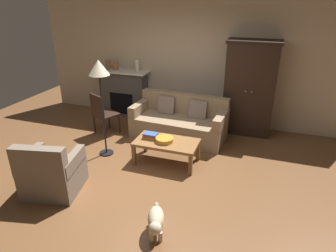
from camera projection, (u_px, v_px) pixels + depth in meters
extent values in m
plane|color=brown|center=(147.00, 172.00, 5.07)|extent=(9.60, 9.60, 0.00)
cube|color=beige|center=(189.00, 61.00, 6.72)|extent=(7.20, 0.10, 2.80)
cube|color=#4C4947|center=(124.00, 94.00, 7.31)|extent=(1.10, 0.36, 1.08)
cube|color=black|center=(121.00, 104.00, 7.23)|extent=(0.60, 0.01, 0.52)
cube|color=white|center=(123.00, 71.00, 7.07)|extent=(1.26, 0.48, 0.04)
cube|color=black|center=(250.00, 90.00, 6.20)|extent=(1.00, 0.52, 1.89)
cube|color=black|center=(255.00, 41.00, 5.81)|extent=(1.06, 0.55, 0.06)
sphere|color=#ADAFB5|center=(245.00, 91.00, 5.96)|extent=(0.04, 0.04, 0.04)
sphere|color=#ADAFB5|center=(252.00, 92.00, 5.93)|extent=(0.04, 0.04, 0.04)
cube|color=#937A5B|center=(178.00, 128.00, 6.20)|extent=(1.95, 0.96, 0.44)
cube|color=#937A5B|center=(184.00, 103.00, 6.32)|extent=(1.91, 0.30, 0.42)
cube|color=#937A5B|center=(140.00, 107.00, 6.38)|extent=(0.21, 0.81, 0.22)
cube|color=#937A5B|center=(221.00, 119.00, 5.76)|extent=(0.21, 0.81, 0.22)
cube|color=#7F6B60|center=(167.00, 105.00, 6.34)|extent=(0.37, 0.21, 0.37)
cube|color=#7F6B60|center=(198.00, 109.00, 6.09)|extent=(0.37, 0.21, 0.37)
cube|color=olive|center=(166.00, 142.00, 5.20)|extent=(1.10, 0.60, 0.05)
cube|color=brown|center=(134.00, 155.00, 5.21)|extent=(0.06, 0.06, 0.37)
cube|color=brown|center=(190.00, 165.00, 4.91)|extent=(0.06, 0.06, 0.37)
cube|color=brown|center=(146.00, 143.00, 5.66)|extent=(0.06, 0.06, 0.37)
cube|color=brown|center=(198.00, 151.00, 5.36)|extent=(0.06, 0.06, 0.37)
cylinder|color=orange|center=(165.00, 140.00, 5.16)|extent=(0.31, 0.31, 0.07)
cube|color=gold|center=(151.00, 137.00, 5.29)|extent=(0.25, 0.18, 0.04)
cube|color=#B73833|center=(150.00, 136.00, 5.28)|extent=(0.26, 0.19, 0.03)
cube|color=#38569E|center=(151.00, 134.00, 5.27)|extent=(0.24, 0.18, 0.03)
cylinder|color=olive|center=(108.00, 65.00, 7.13)|extent=(0.11, 0.11, 0.22)
cylinder|color=#A86042|center=(116.00, 66.00, 7.08)|extent=(0.11, 0.11, 0.18)
cylinder|color=beige|center=(137.00, 66.00, 6.89)|extent=(0.09, 0.09, 0.28)
cube|color=#756656|center=(54.00, 178.00, 4.53)|extent=(0.91, 0.91, 0.42)
cube|color=#756656|center=(39.00, 163.00, 4.07)|extent=(0.78, 0.32, 0.46)
cube|color=#756656|center=(73.00, 161.00, 4.37)|extent=(0.27, 0.71, 0.20)
cube|color=#756656|center=(30.00, 159.00, 4.44)|extent=(0.27, 0.71, 0.20)
cube|color=black|center=(106.00, 114.00, 6.33)|extent=(0.59, 0.59, 0.04)
cylinder|color=black|center=(119.00, 124.00, 6.42)|extent=(0.04, 0.04, 0.41)
cylinder|color=black|center=(109.00, 119.00, 6.67)|extent=(0.04, 0.04, 0.41)
cylinder|color=black|center=(105.00, 129.00, 6.18)|extent=(0.04, 0.04, 0.41)
cylinder|color=black|center=(95.00, 124.00, 6.42)|extent=(0.04, 0.04, 0.41)
cube|color=black|center=(97.00, 106.00, 6.10)|extent=(0.41, 0.23, 0.45)
cylinder|color=black|center=(107.00, 153.00, 5.65)|extent=(0.26, 0.26, 0.02)
cylinder|color=black|center=(103.00, 116.00, 5.35)|extent=(0.03, 0.03, 1.53)
cone|color=beige|center=(99.00, 67.00, 5.00)|extent=(0.36, 0.36, 0.26)
ellipsoid|color=beige|center=(156.00, 218.00, 3.65)|extent=(0.32, 0.44, 0.22)
sphere|color=beige|center=(155.00, 228.00, 3.40)|extent=(0.15, 0.15, 0.15)
cylinder|color=beige|center=(160.00, 237.00, 3.61)|extent=(0.06, 0.06, 0.14)
cylinder|color=beige|center=(151.00, 237.00, 3.61)|extent=(0.06, 0.06, 0.14)
cylinder|color=beige|center=(161.00, 223.00, 3.83)|extent=(0.06, 0.06, 0.14)
cylinder|color=beige|center=(152.00, 223.00, 3.83)|extent=(0.06, 0.06, 0.14)
sphere|color=beige|center=(156.00, 205.00, 3.85)|extent=(0.06, 0.06, 0.06)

